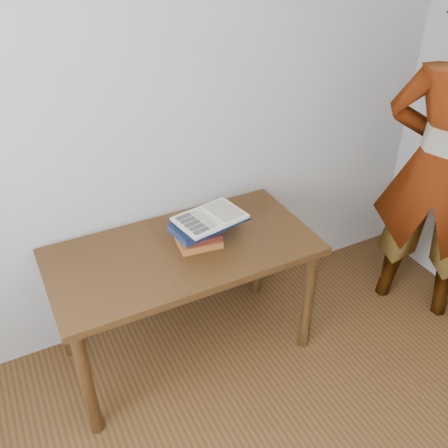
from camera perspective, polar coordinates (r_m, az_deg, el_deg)
room_shell at (r=0.99m, az=21.32°, el=-3.48°), size 3.54×3.54×2.62m
desk at (r=2.54m, az=-4.63°, el=-4.62°), size 1.33×0.66×0.71m
book_stack at (r=2.49m, az=-2.93°, el=-0.85°), size 0.26×0.22×0.13m
open_book at (r=2.44m, az=-1.60°, el=0.64°), size 0.37×0.29×0.03m
reader at (r=2.98m, az=23.73°, el=5.91°), size 0.76×0.81×1.87m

